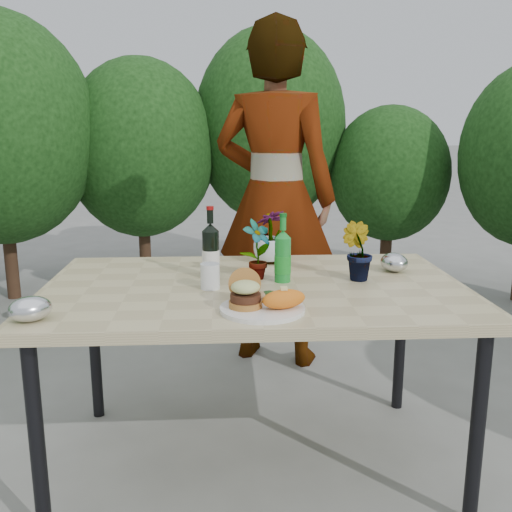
{
  "coord_description": "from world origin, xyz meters",
  "views": [
    {
      "loc": [
        -0.12,
        -2.1,
        1.34
      ],
      "look_at": [
        0.0,
        -0.08,
        0.88
      ],
      "focal_mm": 40.0,
      "sensor_mm": 36.0,
      "label": 1
    }
  ],
  "objects": [
    {
      "name": "ground",
      "position": [
        0.0,
        0.0,
        0.0
      ],
      "size": [
        80.0,
        80.0,
        0.0
      ],
      "primitive_type": "plane",
      "color": "slate",
      "rests_on": "ground"
    },
    {
      "name": "foil_packet_left",
      "position": [
        -0.72,
        -0.38,
        0.79
      ],
      "size": [
        0.17,
        0.16,
        0.08
      ],
      "primitive_type": "ellipsoid",
      "rotation": [
        0.0,
        0.0,
        0.57
      ],
      "color": "silver",
      "rests_on": "patio_table"
    },
    {
      "name": "sweet_potato",
      "position": [
        0.07,
        -0.34,
        0.8
      ],
      "size": [
        0.17,
        0.12,
        0.06
      ],
      "primitive_type": "ellipsoid",
      "rotation": [
        0.0,
        0.0,
        0.35
      ],
      "color": "orange",
      "rests_on": "dinner_plate"
    },
    {
      "name": "sparkling_water",
      "position": [
        0.11,
        0.04,
        0.85
      ],
      "size": [
        0.06,
        0.06,
        0.27
      ],
      "rotation": [
        0.0,
        0.0,
        -0.17
      ],
      "color": "#18842B",
      "rests_on": "patio_table"
    },
    {
      "name": "wine_bottle",
      "position": [
        -0.17,
        0.11,
        0.86
      ],
      "size": [
        0.07,
        0.07,
        0.29
      ],
      "rotation": [
        0.0,
        0.0,
        -0.35
      ],
      "color": "black",
      "rests_on": "patio_table"
    },
    {
      "name": "seedling_mid",
      "position": [
        0.4,
        0.05,
        0.86
      ],
      "size": [
        0.16,
        0.16,
        0.23
      ],
      "primitive_type": "imported",
      "rotation": [
        0.0,
        0.0,
        2.35
      ],
      "color": "#1E501B",
      "rests_on": "patio_table"
    },
    {
      "name": "terracotta_pot",
      "position": [
        -1.52,
        1.82,
        0.07
      ],
      "size": [
        0.17,
        0.17,
        0.14
      ],
      "color": "#B0532D",
      "rests_on": "ground"
    },
    {
      "name": "shrub_hedge",
      "position": [
        0.09,
        1.6,
        1.15
      ],
      "size": [
        6.86,
        5.15,
        2.19
      ],
      "color": "#382316",
      "rests_on": "ground"
    },
    {
      "name": "dinner_plate",
      "position": [
        0.01,
        -0.32,
        0.76
      ],
      "size": [
        0.28,
        0.28,
        0.01
      ],
      "primitive_type": "cylinder",
      "color": "white",
      "rests_on": "patio_table"
    },
    {
      "name": "seedling_left",
      "position": [
        0.01,
        0.08,
        0.87
      ],
      "size": [
        0.15,
        0.14,
        0.24
      ],
      "primitive_type": "imported",
      "rotation": [
        0.0,
        0.0,
        0.65
      ],
      "color": "#21561D",
      "rests_on": "patio_table"
    },
    {
      "name": "plastic_cup",
      "position": [
        -0.17,
        -0.05,
        0.8
      ],
      "size": [
        0.07,
        0.07,
        0.09
      ],
      "primitive_type": "cylinder",
      "color": "silver",
      "rests_on": "patio_table"
    },
    {
      "name": "seedling_right",
      "position": [
        0.1,
        0.36,
        0.87
      ],
      "size": [
        0.18,
        0.18,
        0.23
      ],
      "primitive_type": "imported",
      "rotation": [
        0.0,
        0.0,
        3.68
      ],
      "color": "#256021",
      "rests_on": "patio_table"
    },
    {
      "name": "person",
      "position": [
        0.17,
        1.08,
        0.95
      ],
      "size": [
        0.81,
        0.67,
        1.9
      ],
      "primitive_type": "imported",
      "rotation": [
        0.0,
        0.0,
        2.78
      ],
      "color": "#A57152",
      "rests_on": "ground"
    },
    {
      "name": "burger_stack",
      "position": [
        -0.05,
        -0.3,
        0.81
      ],
      "size": [
        0.11,
        0.16,
        0.11
      ],
      "color": "#B7722D",
      "rests_on": "dinner_plate"
    },
    {
      "name": "grilled_veg",
      "position": [
        0.02,
        -0.23,
        0.78
      ],
      "size": [
        0.08,
        0.05,
        0.03
      ],
      "color": "olive",
      "rests_on": "dinner_plate"
    },
    {
      "name": "blue_bowl",
      "position": [
        0.08,
        0.36,
        0.8
      ],
      "size": [
        0.15,
        0.15,
        0.11
      ],
      "primitive_type": "imported",
      "rotation": [
        0.0,
        0.0,
        -0.06
      ],
      "color": "silver",
      "rests_on": "patio_table"
    },
    {
      "name": "foil_packet_right",
      "position": [
        0.59,
        0.17,
        0.79
      ],
      "size": [
        0.13,
        0.15,
        0.08
      ],
      "primitive_type": "ellipsoid",
      "rotation": [
        0.0,
        0.0,
        1.76
      ],
      "color": "silver",
      "rests_on": "patio_table"
    },
    {
      "name": "patio_table",
      "position": [
        0.0,
        0.0,
        0.69
      ],
      "size": [
        1.6,
        1.0,
        0.75
      ],
      "color": "tan",
      "rests_on": "ground"
    }
  ]
}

